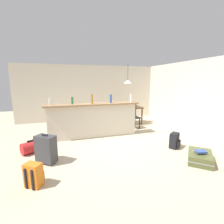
{
  "coord_description": "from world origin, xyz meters",
  "views": [
    {
      "loc": [
        -1.35,
        -4.49,
        1.81
      ],
      "look_at": [
        0.23,
        0.65,
        0.78
      ],
      "focal_mm": 26.2,
      "sensor_mm": 36.0,
      "label": 1
    }
  ],
  "objects_px": {
    "bottle_blue": "(111,99)",
    "suitcase_upright_charcoal": "(46,149)",
    "backpack_black": "(175,141)",
    "bottle_green": "(72,101)",
    "dining_table": "(128,109)",
    "suitcase_flat_olive": "(200,157)",
    "book_stack": "(200,151)",
    "dining_chair_near_partition": "(133,115)",
    "pendant_lamp": "(128,82)",
    "backpack_orange": "(34,175)",
    "duffel_bag_red": "(32,147)",
    "bottle_clear": "(131,98)",
    "bottle_amber": "(92,99)",
    "bottle_white": "(50,101)"
  },
  "relations": [
    {
      "from": "bottle_blue",
      "to": "suitcase_upright_charcoal",
      "type": "xyz_separation_m",
      "value": [
        -1.91,
        -1.37,
        -0.91
      ]
    },
    {
      "from": "suitcase_upright_charcoal",
      "to": "backpack_black",
      "type": "bearing_deg",
      "value": -2.62
    },
    {
      "from": "bottle_green",
      "to": "dining_table",
      "type": "relative_size",
      "value": 0.2
    },
    {
      "from": "backpack_black",
      "to": "suitcase_flat_olive",
      "type": "bearing_deg",
      "value": -86.83
    },
    {
      "from": "bottle_green",
      "to": "book_stack",
      "type": "xyz_separation_m",
      "value": [
        2.6,
        -2.38,
        -0.96
      ]
    },
    {
      "from": "dining_table",
      "to": "dining_chair_near_partition",
      "type": "height_order",
      "value": "dining_chair_near_partition"
    },
    {
      "from": "bottle_blue",
      "to": "book_stack",
      "type": "height_order",
      "value": "bottle_blue"
    },
    {
      "from": "dining_table",
      "to": "dining_chair_near_partition",
      "type": "xyz_separation_m",
      "value": [
        -0.04,
        -0.6,
        -0.13
      ]
    },
    {
      "from": "bottle_blue",
      "to": "pendant_lamp",
      "type": "xyz_separation_m",
      "value": [
        1.08,
        1.2,
        0.53
      ]
    },
    {
      "from": "suitcase_flat_olive",
      "to": "backpack_orange",
      "type": "xyz_separation_m",
      "value": [
        -3.45,
        0.16,
        0.09
      ]
    },
    {
      "from": "suitcase_upright_charcoal",
      "to": "duffel_bag_red",
      "type": "relative_size",
      "value": 1.18
    },
    {
      "from": "dining_table",
      "to": "backpack_orange",
      "type": "height_order",
      "value": "dining_table"
    },
    {
      "from": "bottle_clear",
      "to": "backpack_black",
      "type": "bearing_deg",
      "value": -65.58
    },
    {
      "from": "bottle_amber",
      "to": "suitcase_flat_olive",
      "type": "bearing_deg",
      "value": -48.41
    },
    {
      "from": "bottle_blue",
      "to": "dining_chair_near_partition",
      "type": "xyz_separation_m",
      "value": [
        1.06,
        0.6,
        -0.72
      ]
    },
    {
      "from": "bottle_amber",
      "to": "suitcase_upright_charcoal",
      "type": "bearing_deg",
      "value": -134.68
    },
    {
      "from": "backpack_orange",
      "to": "book_stack",
      "type": "height_order",
      "value": "backpack_orange"
    },
    {
      "from": "bottle_amber",
      "to": "backpack_orange",
      "type": "relative_size",
      "value": 0.7
    },
    {
      "from": "backpack_orange",
      "to": "book_stack",
      "type": "xyz_separation_m",
      "value": [
        3.44,
        -0.16,
        0.05
      ]
    },
    {
      "from": "dining_table",
      "to": "suitcase_upright_charcoal",
      "type": "bearing_deg",
      "value": -139.52
    },
    {
      "from": "dining_chair_near_partition",
      "to": "backpack_orange",
      "type": "bearing_deg",
      "value": -138.09
    },
    {
      "from": "bottle_clear",
      "to": "pendant_lamp",
      "type": "bearing_deg",
      "value": 72.75
    },
    {
      "from": "bottle_clear",
      "to": "backpack_black",
      "type": "xyz_separation_m",
      "value": [
        0.67,
        -1.47,
        -1.04
      ]
    },
    {
      "from": "bottle_clear",
      "to": "dining_chair_near_partition",
      "type": "distance_m",
      "value": 1.05
    },
    {
      "from": "suitcase_flat_olive",
      "to": "backpack_orange",
      "type": "distance_m",
      "value": 3.46
    },
    {
      "from": "pendant_lamp",
      "to": "bottle_clear",
      "type": "bearing_deg",
      "value": -107.25
    },
    {
      "from": "bottle_amber",
      "to": "backpack_orange",
      "type": "height_order",
      "value": "bottle_amber"
    },
    {
      "from": "dining_table",
      "to": "dining_chair_near_partition",
      "type": "bearing_deg",
      "value": -94.09
    },
    {
      "from": "backpack_black",
      "to": "backpack_orange",
      "type": "bearing_deg",
      "value": -168.89
    },
    {
      "from": "dining_chair_near_partition",
      "to": "backpack_orange",
      "type": "relative_size",
      "value": 2.21
    },
    {
      "from": "suitcase_flat_olive",
      "to": "book_stack",
      "type": "distance_m",
      "value": 0.15
    },
    {
      "from": "backpack_orange",
      "to": "dining_chair_near_partition",
      "type": "bearing_deg",
      "value": 41.91
    },
    {
      "from": "bottle_clear",
      "to": "bottle_amber",
      "type": "bearing_deg",
      "value": -179.32
    },
    {
      "from": "suitcase_upright_charcoal",
      "to": "book_stack",
      "type": "height_order",
      "value": "suitcase_upright_charcoal"
    },
    {
      "from": "bottle_amber",
      "to": "backpack_orange",
      "type": "xyz_separation_m",
      "value": [
        -1.43,
        -2.12,
        -1.05
      ]
    },
    {
      "from": "bottle_clear",
      "to": "pendant_lamp",
      "type": "distance_m",
      "value": 1.42
    },
    {
      "from": "bottle_blue",
      "to": "bottle_green",
      "type": "bearing_deg",
      "value": 178.84
    },
    {
      "from": "pendant_lamp",
      "to": "duffel_bag_red",
      "type": "bearing_deg",
      "value": -150.58
    },
    {
      "from": "pendant_lamp",
      "to": "backpack_orange",
      "type": "relative_size",
      "value": 2.01
    },
    {
      "from": "bottle_green",
      "to": "backpack_black",
      "type": "xyz_separation_m",
      "value": [
        2.57,
        -1.55,
        -1.01
      ]
    },
    {
      "from": "dining_chair_near_partition",
      "to": "book_stack",
      "type": "bearing_deg",
      "value": -83.74
    },
    {
      "from": "dining_table",
      "to": "suitcase_flat_olive",
      "type": "distance_m",
      "value": 3.6
    },
    {
      "from": "bottle_blue",
      "to": "suitcase_flat_olive",
      "type": "relative_size",
      "value": 0.32
    },
    {
      "from": "dining_table",
      "to": "backpack_black",
      "type": "bearing_deg",
      "value": -84.71
    },
    {
      "from": "suitcase_upright_charcoal",
      "to": "bottle_amber",
      "type": "bearing_deg",
      "value": 45.32
    },
    {
      "from": "bottle_white",
      "to": "bottle_green",
      "type": "height_order",
      "value": "bottle_green"
    },
    {
      "from": "bottle_clear",
      "to": "book_stack",
      "type": "distance_m",
      "value": 2.6
    },
    {
      "from": "bottle_green",
      "to": "pendant_lamp",
      "type": "relative_size",
      "value": 0.26
    },
    {
      "from": "bottle_blue",
      "to": "pendant_lamp",
      "type": "distance_m",
      "value": 1.7
    },
    {
      "from": "pendant_lamp",
      "to": "duffel_bag_red",
      "type": "distance_m",
      "value": 4.22
    }
  ]
}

